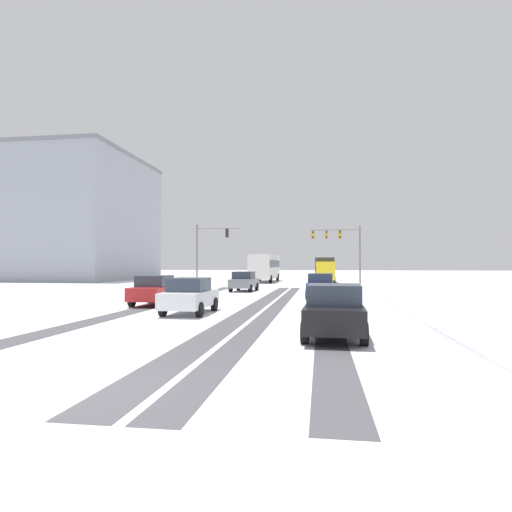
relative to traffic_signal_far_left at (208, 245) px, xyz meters
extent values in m
plane|color=silver|center=(7.54, -38.24, -4.35)|extent=(300.00, 300.00, 0.00)
cube|color=#4C4C51|center=(12.26, -22.14, -4.34)|extent=(0.91, 35.41, 0.01)
cube|color=#4C4C51|center=(3.16, -22.14, -4.34)|extent=(1.15, 35.41, 0.01)
cube|color=#4C4C51|center=(9.70, -22.14, -4.34)|extent=(0.80, 35.41, 0.01)
cube|color=#4C4C51|center=(8.61, -22.14, -4.34)|extent=(1.00, 35.41, 0.01)
cube|color=white|center=(17.74, -23.75, -4.29)|extent=(4.00, 35.41, 0.12)
cylinder|color=slate|center=(-1.26, -0.05, -1.10)|extent=(0.18, 0.18, 6.50)
cylinder|color=slate|center=(1.10, 0.02, 1.75)|extent=(4.74, 0.26, 0.12)
cube|color=black|center=(2.05, 0.05, 1.20)|extent=(0.33, 0.25, 0.90)
sphere|color=black|center=(2.04, 0.21, 1.50)|extent=(0.20, 0.20, 0.20)
sphere|color=orange|center=(2.04, 0.21, 1.20)|extent=(0.20, 0.20, 0.20)
sphere|color=black|center=(2.04, 0.21, 0.90)|extent=(0.20, 0.20, 0.20)
cylinder|color=slate|center=(16.34, 3.95, -1.10)|extent=(0.18, 0.18, 6.50)
cylinder|color=slate|center=(13.60, 3.98, 1.75)|extent=(5.47, 0.18, 0.12)
cube|color=#B79319|center=(14.15, 3.98, 1.20)|extent=(0.32, 0.24, 0.90)
sphere|color=black|center=(14.15, 3.82, 1.50)|extent=(0.20, 0.20, 0.20)
sphere|color=orange|center=(14.15, 3.82, 1.20)|extent=(0.20, 0.20, 0.20)
sphere|color=black|center=(14.15, 3.82, 0.90)|extent=(0.20, 0.20, 0.20)
cube|color=#B79319|center=(12.65, 3.99, 1.20)|extent=(0.32, 0.24, 0.90)
sphere|color=black|center=(12.65, 3.83, 1.50)|extent=(0.20, 0.20, 0.20)
sphere|color=orange|center=(12.65, 3.83, 1.20)|extent=(0.20, 0.20, 0.20)
sphere|color=black|center=(12.65, 3.83, 0.90)|extent=(0.20, 0.20, 0.20)
cube|color=#B79319|center=(11.14, 4.01, 1.20)|extent=(0.32, 0.24, 0.90)
sphere|color=black|center=(11.14, 3.85, 1.50)|extent=(0.20, 0.20, 0.20)
sphere|color=orange|center=(11.14, 3.85, 1.20)|extent=(0.20, 0.20, 0.20)
sphere|color=black|center=(11.14, 3.85, 0.90)|extent=(0.20, 0.20, 0.20)
cube|color=slate|center=(5.72, -10.17, -3.68)|extent=(1.92, 4.19, 0.70)
cube|color=#2D3847|center=(5.71, -10.32, -3.03)|extent=(1.66, 1.98, 0.60)
cylinder|color=black|center=(4.98, -8.85, -4.03)|extent=(0.25, 0.65, 0.64)
cylinder|color=black|center=(6.60, -8.94, -4.03)|extent=(0.25, 0.65, 0.64)
cylinder|color=black|center=(4.84, -11.39, -4.03)|extent=(0.25, 0.65, 0.64)
cylinder|color=black|center=(6.46, -11.48, -4.03)|extent=(0.25, 0.65, 0.64)
cube|color=#233899|center=(11.99, -16.41, -3.68)|extent=(1.85, 4.16, 0.70)
cube|color=#2D3847|center=(11.98, -16.56, -3.03)|extent=(1.63, 1.95, 0.60)
cylinder|color=black|center=(11.22, -15.11, -4.03)|extent=(0.24, 0.65, 0.64)
cylinder|color=black|center=(12.84, -15.17, -4.03)|extent=(0.24, 0.65, 0.64)
cylinder|color=black|center=(11.13, -17.65, -4.03)|extent=(0.24, 0.65, 0.64)
cylinder|color=black|center=(12.75, -17.71, -4.03)|extent=(0.24, 0.65, 0.64)
cube|color=red|center=(3.02, -22.79, -3.68)|extent=(1.74, 4.12, 0.70)
cube|color=#2D3847|center=(3.02, -22.94, -3.03)|extent=(1.58, 1.92, 0.60)
cylinder|color=black|center=(2.20, -21.53, -4.03)|extent=(0.23, 0.64, 0.64)
cylinder|color=black|center=(3.82, -21.51, -4.03)|extent=(0.23, 0.64, 0.64)
cylinder|color=black|center=(2.23, -24.07, -4.03)|extent=(0.23, 0.64, 0.64)
cylinder|color=black|center=(3.84, -24.05, -4.03)|extent=(0.23, 0.64, 0.64)
cube|color=silver|center=(6.13, -26.51, -3.68)|extent=(1.72, 4.11, 0.70)
cube|color=#2D3847|center=(6.13, -26.66, -3.03)|extent=(1.57, 1.91, 0.60)
cylinder|color=black|center=(5.33, -25.23, -4.03)|extent=(0.22, 0.64, 0.64)
cylinder|color=black|center=(6.94, -25.24, -4.03)|extent=(0.22, 0.64, 0.64)
cylinder|color=black|center=(5.32, -27.78, -4.03)|extent=(0.22, 0.64, 0.64)
cylinder|color=black|center=(6.93, -27.78, -4.03)|extent=(0.22, 0.64, 0.64)
cube|color=black|center=(12.38, -32.00, -3.68)|extent=(1.83, 4.15, 0.70)
cube|color=#2D3847|center=(12.38, -32.15, -3.03)|extent=(1.62, 1.95, 0.60)
cylinder|color=black|center=(11.61, -30.70, -4.03)|extent=(0.24, 0.65, 0.64)
cylinder|color=black|center=(13.23, -30.76, -4.03)|extent=(0.24, 0.65, 0.64)
cylinder|color=black|center=(11.53, -33.25, -4.03)|extent=(0.24, 0.65, 0.64)
cylinder|color=black|center=(13.15, -33.30, -4.03)|extent=(0.24, 0.65, 0.64)
cube|color=silver|center=(5.09, 8.65, -2.42)|extent=(2.68, 11.04, 2.90)
cube|color=#283342|center=(5.09, 8.65, -2.07)|extent=(2.70, 10.16, 0.90)
cylinder|color=black|center=(6.21, 4.78, -3.87)|extent=(0.32, 0.96, 0.96)
cylinder|color=black|center=(3.84, 4.82, -3.87)|extent=(0.32, 0.96, 0.96)
cylinder|color=black|center=(6.33, 11.93, -3.87)|extent=(0.32, 0.96, 0.96)
cylinder|color=black|center=(3.95, 11.97, -3.87)|extent=(0.32, 0.96, 0.96)
cube|color=yellow|center=(12.53, 4.57, -2.88)|extent=(2.15, 2.25, 2.10)
cube|color=#333338|center=(12.44, 8.27, -2.63)|extent=(2.32, 5.25, 2.60)
cylinder|color=black|center=(13.53, 5.03, -3.93)|extent=(0.30, 0.85, 0.84)
cylinder|color=black|center=(11.51, 4.99, -3.93)|extent=(0.30, 0.85, 0.84)
cylinder|color=black|center=(13.42, 9.72, -3.93)|extent=(0.30, 0.85, 0.84)
cylinder|color=black|center=(11.39, 9.67, -3.93)|extent=(0.30, 0.85, 0.84)
cube|color=#9399A3|center=(-24.11, 13.04, 4.29)|extent=(19.44, 21.40, 17.28)
cube|color=slate|center=(-24.11, 13.04, 13.18)|extent=(19.74, 21.70, 0.50)
camera|label=1|loc=(11.97, -45.49, -2.11)|focal=30.44mm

